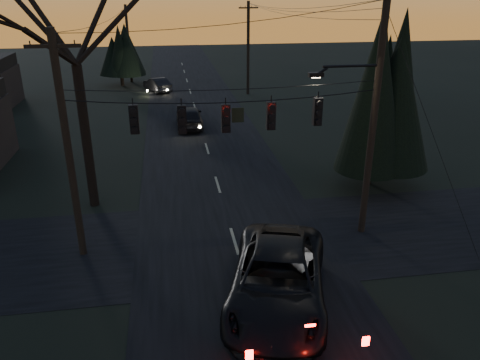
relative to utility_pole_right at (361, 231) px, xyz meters
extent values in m
cube|color=black|center=(-5.50, 10.00, 0.01)|extent=(8.00, 120.00, 0.02)
cube|color=black|center=(-5.50, 0.00, 0.01)|extent=(60.00, 7.00, 0.02)
cylinder|color=black|center=(-5.75, 0.00, 6.10)|extent=(11.50, 0.04, 0.04)
cylinder|color=black|center=(-11.62, 4.51, 3.31)|extent=(0.44, 0.44, 6.62)
cylinder|color=black|center=(2.45, 4.98, 0.80)|extent=(0.36, 0.36, 1.60)
cone|color=black|center=(2.45, 4.98, 4.63)|extent=(4.10, 4.10, 6.86)
cylinder|color=black|center=(-19.57, 18.80, 2.24)|extent=(0.44, 0.44, 4.48)
cylinder|color=black|center=(-12.37, 34.20, 0.80)|extent=(0.36, 0.36, 1.60)
cone|color=black|center=(-12.37, 34.20, 3.52)|extent=(3.84, 3.84, 4.64)
imported|color=black|center=(-4.70, -4.23, 0.91)|extent=(4.79, 7.16, 1.83)
imported|color=black|center=(-6.30, 17.22, 0.78)|extent=(1.91, 4.63, 1.57)
imported|color=black|center=(-8.70, 30.52, 0.68)|extent=(2.98, 4.35, 1.36)
camera|label=1|loc=(-7.93, -16.63, 9.71)|focal=35.00mm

